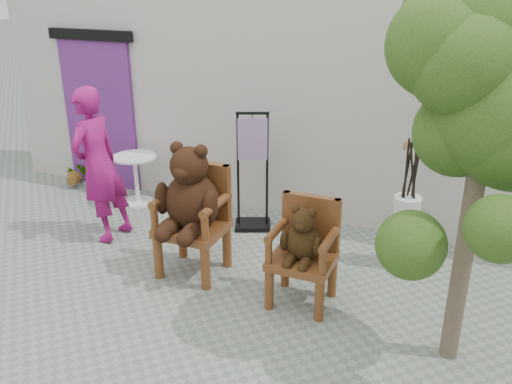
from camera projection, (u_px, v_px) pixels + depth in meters
The scene contains 11 objects.
ground_plane at pixel (198, 320), 5.13m from camera, with size 60.00×60.00×0.00m, color gray.
back_wall at pixel (305, 98), 7.21m from camera, with size 9.00×1.00×3.00m, color #BAB8AE.
doorway at pixel (100, 111), 7.97m from camera, with size 1.40×0.11×2.33m.
chair_big at pixel (191, 202), 5.66m from camera, with size 0.71×0.77×1.47m.
chair_small at pixel (304, 244), 5.21m from camera, with size 0.60×0.55×1.06m.
person at pixel (99, 165), 6.45m from camera, with size 0.67×0.44×1.85m, color #8E115D.
cafe_table at pixel (136, 174), 7.57m from camera, with size 0.60×0.60×0.70m.
display_stand at pixel (253, 185), 6.78m from camera, with size 0.55×0.50×1.51m.
stool_bucket at pixel (407, 212), 5.88m from camera, with size 0.32×0.32×1.45m.
tree at pixel (485, 91), 3.88m from camera, with size 1.51×1.50×3.16m.
potted_plant at pixel (76, 175), 8.29m from camera, with size 0.33×0.28×0.36m, color #1E3B10.
Camera 1 is at (2.18, -3.74, 3.05)m, focal length 38.00 mm.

